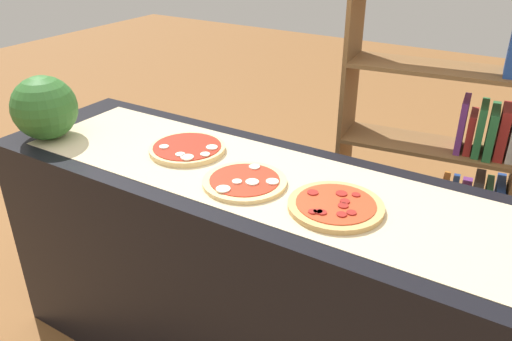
# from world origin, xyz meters

# --- Properties ---
(counter) EXTENTS (2.08, 0.63, 0.90)m
(counter) POSITION_xyz_m (0.00, 0.00, 0.45)
(counter) COLOR black
(counter) RESTS_ON ground_plane
(parchment_paper) EXTENTS (1.80, 0.49, 0.00)m
(parchment_paper) POSITION_xyz_m (0.00, 0.00, 0.90)
(parchment_paper) COLOR beige
(parchment_paper) RESTS_ON counter
(pizza_mozzarella_0) EXTENTS (0.29, 0.29, 0.03)m
(pizza_mozzarella_0) POSITION_xyz_m (-0.32, 0.03, 0.92)
(pizza_mozzarella_0) COLOR #E5C17F
(pizza_mozzarella_0) RESTS_ON parchment_paper
(pizza_mozzarella_1) EXTENTS (0.28, 0.28, 0.02)m
(pizza_mozzarella_1) POSITION_xyz_m (0.00, -0.07, 0.91)
(pizza_mozzarella_1) COLOR #E5C17F
(pizza_mozzarella_1) RESTS_ON parchment_paper
(pizza_pepperoni_2) EXTENTS (0.29, 0.29, 0.02)m
(pizza_pepperoni_2) POSITION_xyz_m (0.32, -0.06, 0.91)
(pizza_pepperoni_2) COLOR tan
(pizza_pepperoni_2) RESTS_ON parchment_paper
(watermelon) EXTENTS (0.25, 0.25, 0.25)m
(watermelon) POSITION_xyz_m (-0.88, -0.15, 1.03)
(watermelon) COLOR #2D6628
(watermelon) RESTS_ON counter
(bookshelf) EXTENTS (0.82, 0.35, 1.48)m
(bookshelf) POSITION_xyz_m (0.46, 0.96, 0.67)
(bookshelf) COLOR brown
(bookshelf) RESTS_ON ground_plane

